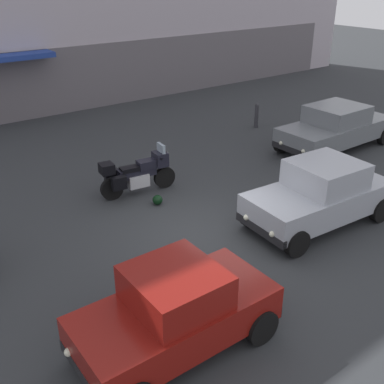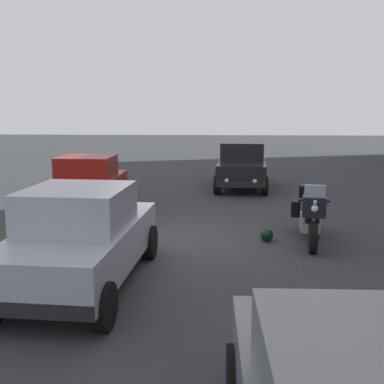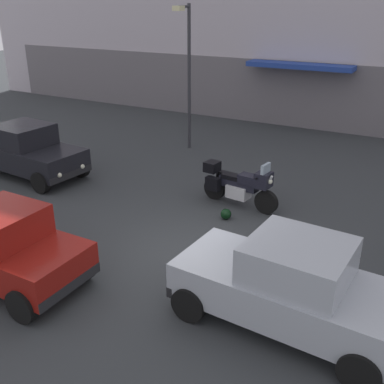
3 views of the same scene
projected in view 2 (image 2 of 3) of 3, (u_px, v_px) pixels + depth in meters
The scene contains 6 objects.
ground_plane at pixel (165, 241), 9.89m from camera, with size 80.00×80.00×0.00m, color #2D3033.
motorcycle at pixel (310, 213), 9.79m from camera, with size 2.26×0.88×1.36m.
helmet at pixel (267, 235), 9.84m from camera, with size 0.28×0.28×0.28m, color black.
car_hatchback_near at pixel (242, 165), 16.47m from camera, with size 3.96×2.04×1.64m.
car_compact_side at pixel (88, 185), 12.52m from camera, with size 3.49×1.71×1.56m.
car_wagon_end at pixel (82, 238), 7.25m from camera, with size 3.95×2.00×1.64m.
Camera 2 is at (9.49, 1.05, 2.84)m, focal length 42.49 mm.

